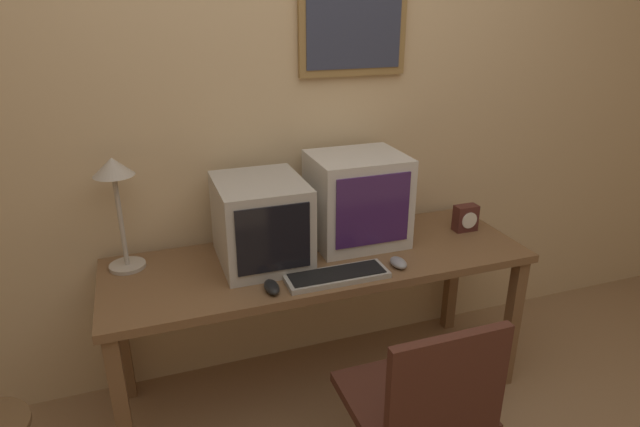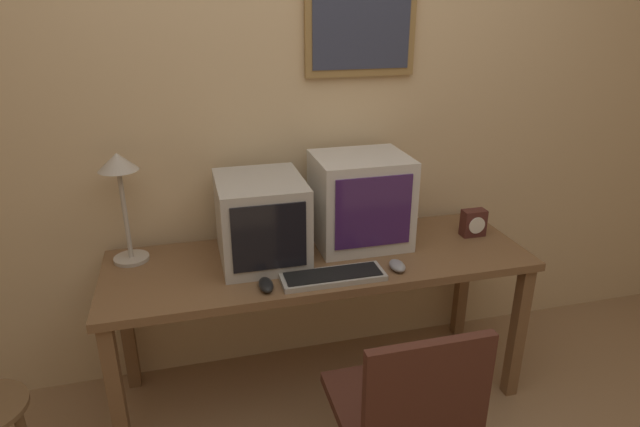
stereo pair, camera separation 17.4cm
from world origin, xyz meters
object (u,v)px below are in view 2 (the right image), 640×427
Objects in this scene: keyboard_main at (332,276)px; desk_lamp at (120,181)px; desk_clock at (473,223)px; mouse_far_corner at (266,285)px; monitor_right at (360,200)px; monitor_left at (261,220)px; mouse_near_keyboard at (397,266)px.

keyboard_main is 0.94m from desk_lamp.
desk_clock is at bearing 17.74° from keyboard_main.
desk_lamp is at bearing 143.02° from mouse_far_corner.
mouse_far_corner is at bearing -146.52° from monitor_right.
monitor_left is 0.39m from keyboard_main.
desk_clock is (0.54, -0.07, -0.14)m from monitor_right.
desk_lamp is (-0.79, 0.38, 0.35)m from keyboard_main.
keyboard_main is (-0.22, -0.31, -0.19)m from monitor_right.
monitor_right is at bearing -3.90° from desk_lamp.
keyboard_main is 0.80m from desk_clock.
mouse_near_keyboard and mouse_far_corner have the same top height.
desk_clock is 0.27× the size of desk_lamp.
desk_lamp is at bearing 167.81° from monitor_left.
mouse_near_keyboard is 0.78× the size of desk_clock.
mouse_far_corner is 0.88× the size of desk_clock.
mouse_far_corner is 1.07m from desk_clock.
keyboard_main is at bearing -178.03° from mouse_near_keyboard.
mouse_near_keyboard is 0.54m from desk_clock.
keyboard_main is at bearing 2.09° from mouse_far_corner.
keyboard_main is at bearing -47.93° from monitor_left.
desk_lamp is at bearing 174.94° from desk_clock.
monitor_left reaches higher than desk_clock.
desk_lamp reaches higher than mouse_near_keyboard.
monitor_right is 4.10× the size of mouse_near_keyboard.
monitor_right is (0.46, 0.05, 0.03)m from monitor_left.
monitor_left is at bearing 132.07° from keyboard_main.
mouse_near_keyboard is (0.29, 0.01, 0.01)m from keyboard_main.
mouse_far_corner reaches higher than keyboard_main.
keyboard_main is 3.76× the size of mouse_far_corner.
keyboard_main is 0.29m from mouse_near_keyboard.
desk_lamp reaches higher than monitor_right.
monitor_right is 0.98× the size of keyboard_main.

